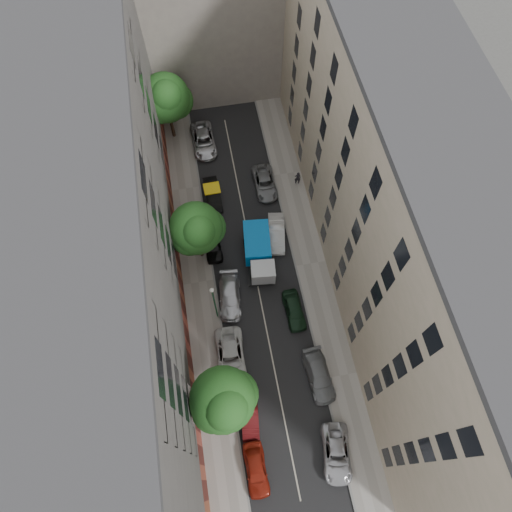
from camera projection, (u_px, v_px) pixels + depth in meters
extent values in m
plane|color=#4C4C49|center=(255.00, 273.00, 44.15)|extent=(120.00, 120.00, 0.00)
cube|color=black|center=(255.00, 273.00, 44.14)|extent=(8.00, 44.00, 0.02)
cube|color=gray|center=(199.00, 282.00, 43.64)|extent=(3.00, 44.00, 0.15)
cube|color=gray|center=(311.00, 264.00, 44.52)|extent=(3.00, 44.00, 0.15)
cube|color=#4A4745|center=(112.00, 243.00, 34.31)|extent=(8.00, 44.00, 20.00)
cube|color=#BBA792|center=(392.00, 199.00, 36.07)|extent=(8.00, 44.00, 20.00)
cube|color=gray|center=(208.00, 2.00, 48.35)|extent=(18.00, 12.00, 18.00)
cube|color=black|center=(259.00, 257.00, 44.25)|extent=(2.94, 6.17, 0.33)
cube|color=#A7AAAC|center=(263.00, 272.00, 42.44)|extent=(2.38, 1.99, 1.88)
cube|color=#0B7BDF|center=(257.00, 243.00, 43.65)|extent=(2.84, 4.21, 1.99)
cylinder|color=black|center=(252.00, 279.00, 43.38)|extent=(0.31, 0.93, 0.93)
cylinder|color=black|center=(274.00, 275.00, 43.54)|extent=(0.31, 0.93, 0.93)
cylinder|color=black|center=(245.00, 244.00, 45.07)|extent=(0.31, 0.93, 0.93)
cylinder|color=black|center=(266.00, 240.00, 45.23)|extent=(0.31, 0.93, 0.93)
imported|color=maroon|center=(256.00, 470.00, 35.82)|extent=(1.70, 4.21, 1.43)
imported|color=#4F0F11|center=(250.00, 416.00, 37.68)|extent=(1.82, 4.12, 1.32)
imported|color=silver|center=(231.00, 357.00, 39.78)|extent=(2.70, 5.43, 1.48)
imported|color=silver|center=(230.00, 296.00, 42.32)|extent=(2.55, 5.10, 1.42)
imported|color=black|center=(213.00, 244.00, 44.78)|extent=(1.63, 4.02, 1.37)
imported|color=black|center=(213.00, 195.00, 47.37)|extent=(1.62, 4.33, 1.41)
imported|color=#BBBBC0|center=(204.00, 141.00, 50.53)|extent=(2.59, 5.40, 1.49)
imported|color=#BABABF|center=(336.00, 454.00, 36.39)|extent=(2.91, 5.04, 1.32)
imported|color=slate|center=(319.00, 376.00, 39.08)|extent=(2.25, 4.94, 1.40)
imported|color=black|center=(294.00, 310.00, 41.74)|extent=(1.74, 4.12, 1.39)
imported|color=silver|center=(276.00, 233.00, 45.29)|extent=(2.27, 4.68, 1.48)
imported|color=slate|center=(265.00, 183.00, 48.08)|extent=(2.21, 4.74, 1.31)
cylinder|color=#382619|center=(226.00, 409.00, 36.97)|extent=(0.36, 0.36, 2.99)
cylinder|color=#382619|center=(224.00, 404.00, 34.68)|extent=(0.24, 0.24, 2.14)
sphere|color=#1C4E1A|center=(223.00, 399.00, 32.81)|extent=(4.86, 4.86, 4.86)
sphere|color=#1C4E1A|center=(235.00, 394.00, 33.97)|extent=(3.64, 3.64, 3.64)
sphere|color=#1C4E1A|center=(215.00, 410.00, 33.07)|extent=(3.40, 3.40, 3.40)
sphere|color=#1C4E1A|center=(226.00, 408.00, 31.48)|extent=(3.16, 3.16, 3.16)
cylinder|color=#382619|center=(201.00, 248.00, 43.78)|extent=(0.36, 0.36, 2.50)
cylinder|color=#382619|center=(198.00, 238.00, 41.85)|extent=(0.24, 0.24, 1.79)
sphere|color=#1C4E1A|center=(196.00, 228.00, 40.29)|extent=(4.81, 4.81, 4.81)
sphere|color=#1C4E1A|center=(206.00, 228.00, 41.30)|extent=(3.61, 3.61, 3.61)
sphere|color=#1C4E1A|center=(189.00, 237.00, 40.46)|extent=(3.37, 3.37, 3.37)
sphere|color=#1C4E1A|center=(198.00, 230.00, 39.12)|extent=(3.13, 3.13, 3.13)
cylinder|color=#382619|center=(172.00, 127.00, 50.39)|extent=(0.36, 0.36, 2.74)
cylinder|color=#382619|center=(169.00, 112.00, 48.28)|extent=(0.24, 0.24, 1.96)
sphere|color=#1C4E1A|center=(165.00, 98.00, 46.57)|extent=(5.07, 5.07, 5.07)
sphere|color=#1C4E1A|center=(175.00, 101.00, 47.65)|extent=(3.80, 3.80, 3.80)
sphere|color=#1C4E1A|center=(160.00, 106.00, 46.78)|extent=(3.55, 3.55, 3.55)
sphere|color=#1C4E1A|center=(166.00, 96.00, 45.32)|extent=(3.30, 3.30, 3.30)
cylinder|color=#195730|center=(215.00, 304.00, 39.31)|extent=(0.14, 0.14, 6.16)
sphere|color=silver|center=(212.00, 290.00, 36.46)|extent=(0.36, 0.36, 0.36)
imported|color=black|center=(298.00, 178.00, 47.91)|extent=(0.71, 0.52, 1.78)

